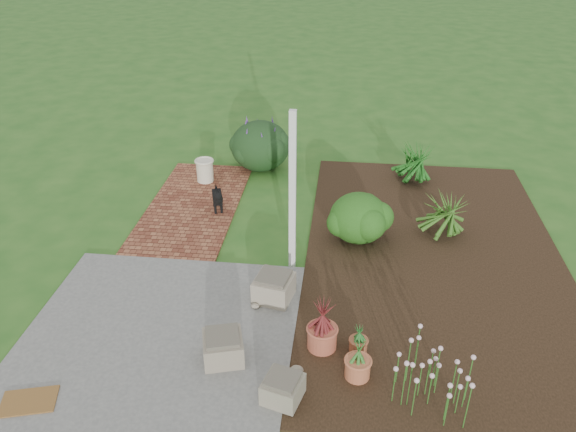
# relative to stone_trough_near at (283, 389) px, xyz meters

# --- Properties ---
(ground) EXTENTS (80.00, 80.00, 0.00)m
(ground) POSITION_rel_stone_trough_near_xyz_m (-0.48, 2.57, -0.18)
(ground) COLOR #255A1C
(ground) RESTS_ON ground
(concrete_patio) EXTENTS (3.50, 3.50, 0.04)m
(concrete_patio) POSITION_rel_stone_trough_near_xyz_m (-1.73, 0.82, -0.16)
(concrete_patio) COLOR #60605E
(concrete_patio) RESTS_ON ground
(brick_path) EXTENTS (1.60, 3.50, 0.04)m
(brick_path) POSITION_rel_stone_trough_near_xyz_m (-2.18, 4.32, -0.16)
(brick_path) COLOR brown
(brick_path) RESTS_ON ground
(garden_bed) EXTENTS (4.00, 7.00, 0.03)m
(garden_bed) POSITION_rel_stone_trough_near_xyz_m (2.02, 3.07, -0.16)
(garden_bed) COLOR black
(garden_bed) RESTS_ON ground
(veranda_post) EXTENTS (0.10, 0.10, 2.50)m
(veranda_post) POSITION_rel_stone_trough_near_xyz_m (-0.18, 2.67, 1.07)
(veranda_post) COLOR white
(veranda_post) RESTS_ON ground
(stone_trough_near) EXTENTS (0.51, 0.51, 0.27)m
(stone_trough_near) POSITION_rel_stone_trough_near_xyz_m (0.00, 0.00, 0.00)
(stone_trough_near) COLOR gray
(stone_trough_near) RESTS_ON concrete_patio
(stone_trough_mid) EXTENTS (0.59, 0.59, 0.32)m
(stone_trough_mid) POSITION_rel_stone_trough_near_xyz_m (-0.80, 0.54, 0.02)
(stone_trough_mid) COLOR gray
(stone_trough_mid) RESTS_ON concrete_patio
(stone_trough_far) EXTENTS (0.59, 0.59, 0.33)m
(stone_trough_far) POSITION_rel_stone_trough_near_xyz_m (-0.34, 1.79, 0.03)
(stone_trough_far) COLOR gray
(stone_trough_far) RESTS_ON concrete_patio
(coir_doormat) EXTENTS (0.68, 0.54, 0.02)m
(coir_doormat) POSITION_rel_stone_trough_near_xyz_m (-2.83, -0.38, -0.13)
(coir_doormat) COLOR brown
(coir_doormat) RESTS_ON concrete_patio
(black_dog) EXTENTS (0.27, 0.52, 0.46)m
(black_dog) POSITION_rel_stone_trough_near_xyz_m (-1.68, 4.15, 0.14)
(black_dog) COLOR black
(black_dog) RESTS_ON brick_path
(cream_ceramic_urn) EXTENTS (0.42, 0.42, 0.44)m
(cream_ceramic_urn) POSITION_rel_stone_trough_near_xyz_m (-2.20, 5.32, 0.08)
(cream_ceramic_urn) COLOR beige
(cream_ceramic_urn) RESTS_ON brick_path
(evergreen_shrub) EXTENTS (1.03, 1.03, 0.82)m
(evergreen_shrub) POSITION_rel_stone_trough_near_xyz_m (0.82, 3.53, 0.26)
(evergreen_shrub) COLOR #16370A
(evergreen_shrub) RESTS_ON garden_bed
(agapanthus_clump_back) EXTENTS (1.30, 1.30, 0.90)m
(agapanthus_clump_back) POSITION_rel_stone_trough_near_xyz_m (2.21, 3.81, 0.30)
(agapanthus_clump_back) COLOR #174213
(agapanthus_clump_back) RESTS_ON garden_bed
(agapanthus_clump_front) EXTENTS (1.20, 1.20, 0.90)m
(agapanthus_clump_front) POSITION_rel_stone_trough_near_xyz_m (1.90, 5.88, 0.30)
(agapanthus_clump_front) COLOR #0B410E
(agapanthus_clump_front) RESTS_ON garden_bed
(pink_flower_patch) EXTENTS (1.09, 1.09, 0.66)m
(pink_flower_patch) POSITION_rel_stone_trough_near_xyz_m (1.68, 0.27, 0.18)
(pink_flower_patch) COLOR #113D0F
(pink_flower_patch) RESTS_ON garden_bed
(terracotta_pot_bronze) EXTENTS (0.44, 0.44, 0.30)m
(terracotta_pot_bronze) POSITION_rel_stone_trough_near_xyz_m (0.39, 0.89, 0.00)
(terracotta_pot_bronze) COLOR #AF553B
(terracotta_pot_bronze) RESTS_ON garden_bed
(terracotta_pot_small_left) EXTENTS (0.27, 0.27, 0.18)m
(terracotta_pot_small_left) POSITION_rel_stone_trough_near_xyz_m (0.84, 0.87, -0.05)
(terracotta_pot_small_left) COLOR #985333
(terracotta_pot_small_left) RESTS_ON garden_bed
(terracotta_pot_small_right) EXTENTS (0.30, 0.30, 0.25)m
(terracotta_pot_small_right) POSITION_rel_stone_trough_near_xyz_m (0.83, 0.44, -0.02)
(terracotta_pot_small_right) COLOR #B9633E
(terracotta_pot_small_right) RESTS_ON garden_bed
(purple_flowering_bush) EXTENTS (1.53, 1.53, 1.03)m
(purple_flowering_bush) POSITION_rel_stone_trough_near_xyz_m (-1.22, 6.15, 0.34)
(purple_flowering_bush) COLOR black
(purple_flowering_bush) RESTS_ON ground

